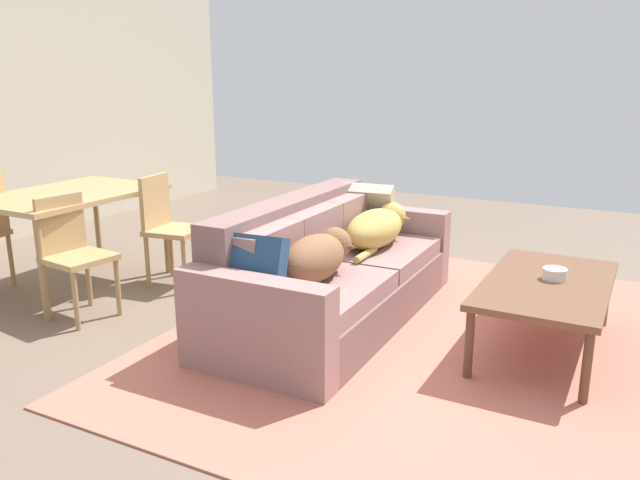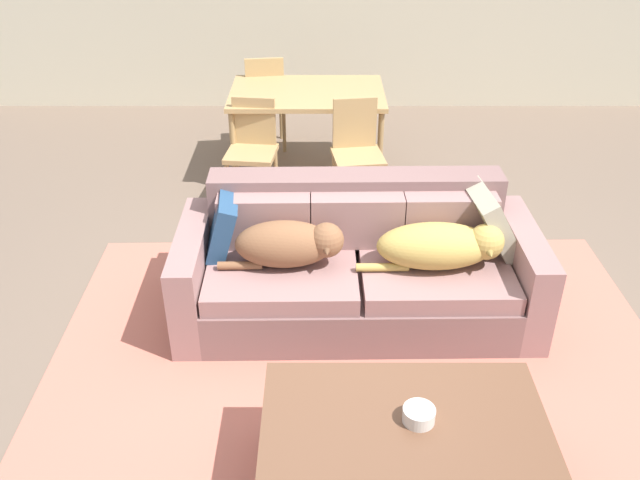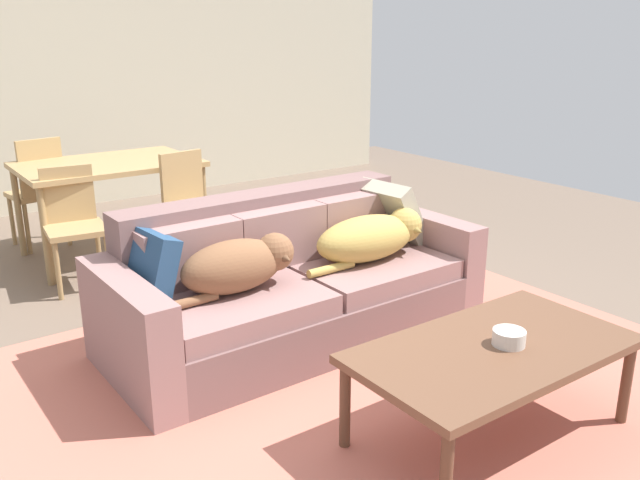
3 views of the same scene
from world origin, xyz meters
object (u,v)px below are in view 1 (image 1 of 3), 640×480
object	(u,v)px
throw_pillow_by_right_arm	(369,209)
dining_table	(69,201)
dog_on_left_cushion	(318,256)
dog_on_right_cushion	(377,227)
throw_pillow_by_left_arm	(253,267)
dining_chair_near_right	(168,224)
dining_chair_near_left	(73,250)
coffee_table	(547,288)
couch	(328,275)
bowl_on_coffee_table	(555,274)

from	to	relation	value
throw_pillow_by_right_arm	dining_table	size ratio (longest dim) A/B	0.32
dog_on_left_cushion	dog_on_right_cushion	xyz separation A→B (m)	(0.91, -0.01, -0.01)
throw_pillow_by_left_arm	dining_chair_near_right	xyz separation A→B (m)	(0.91, 1.45, -0.09)
dog_on_right_cushion	throw_pillow_by_right_arm	bearing A→B (deg)	31.38
dog_on_left_cushion	dining_chair_near_right	size ratio (longest dim) A/B	0.86
dog_on_right_cushion	dining_chair_near_left	distance (m)	2.18
coffee_table	dog_on_right_cushion	bearing A→B (deg)	74.40
couch	coffee_table	distance (m)	1.44
dining_chair_near_left	couch	bearing A→B (deg)	-56.61
couch	coffee_table	size ratio (longest dim) A/B	1.76
dog_on_left_cushion	dining_chair_near_right	xyz separation A→B (m)	(0.48, 1.63, -0.07)
dog_on_left_cushion	coffee_table	size ratio (longest dim) A/B	0.60
dog_on_left_cushion	dining_chair_near_right	distance (m)	1.70
dog_on_left_cushion	dog_on_right_cushion	world-z (taller)	dog_on_left_cushion
dog_on_right_cushion	dining_chair_near_left	world-z (taller)	dining_chair_near_left
bowl_on_coffee_table	throw_pillow_by_right_arm	bearing A→B (deg)	67.03
bowl_on_coffee_table	dining_table	distance (m)	3.63
dog_on_right_cushion	dining_table	xyz separation A→B (m)	(-0.85, 2.28, 0.13)
dining_table	dining_chair_near_right	size ratio (longest dim) A/B	1.52
dining_chair_near_right	couch	bearing A→B (deg)	-100.44
dog_on_left_cushion	bowl_on_coffee_table	bearing A→B (deg)	-65.83
couch	coffee_table	bearing A→B (deg)	-85.13
dining_table	dining_chair_near_right	bearing A→B (deg)	-56.85
dining_chair_near_right	bowl_on_coffee_table	bearing A→B (deg)	-95.33
coffee_table	dining_chair_near_left	world-z (taller)	dining_chair_near_left
throw_pillow_by_left_arm	dining_chair_near_right	size ratio (longest dim) A/B	0.42
throw_pillow_by_left_arm	coffee_table	bearing A→B (deg)	-55.97
bowl_on_coffee_table	dining_table	world-z (taller)	dining_table
dog_on_left_cushion	bowl_on_coffee_table	xyz separation A→B (m)	(0.62, -1.32, -0.09)
coffee_table	dining_table	distance (m)	3.60
dining_table	dining_chair_near_left	size ratio (longest dim) A/B	1.57
dog_on_right_cushion	throw_pillow_by_right_arm	world-z (taller)	throw_pillow_by_right_arm
coffee_table	dining_table	bearing A→B (deg)	97.91
couch	dining_chair_near_left	distance (m)	1.79
dog_on_left_cushion	dining_chair_near_left	xyz separation A→B (m)	(-0.39, 1.74, -0.09)
throw_pillow_by_right_arm	dining_chair_near_right	size ratio (longest dim) A/B	0.48
dog_on_left_cushion	dining_table	distance (m)	2.27
throw_pillow_by_left_arm	coffee_table	world-z (taller)	throw_pillow_by_left_arm
dining_chair_near_right	dining_chair_near_left	bearing A→B (deg)	164.91
coffee_table	dining_chair_near_right	distance (m)	2.92
dining_chair_near_left	coffee_table	bearing A→B (deg)	-65.93
couch	dog_on_right_cushion	xyz separation A→B (m)	(0.50, -0.15, 0.25)
dining_table	dining_chair_near_right	xyz separation A→B (m)	(0.41, -0.63, -0.20)
throw_pillow_by_right_arm	dining_chair_near_left	xyz separation A→B (m)	(-1.65, 1.53, -0.14)
bowl_on_coffee_table	dog_on_left_cushion	bearing A→B (deg)	115.01
throw_pillow_by_left_arm	dining_chair_near_left	size ratio (longest dim) A/B	0.44
dog_on_left_cushion	throw_pillow_by_left_arm	bearing A→B (deg)	156.37
couch	dining_chair_near_left	size ratio (longest dim) A/B	2.63
dog_on_left_cushion	dining_table	bearing A→B (deg)	87.57
dining_chair_near_left	dining_chair_near_right	world-z (taller)	dining_chair_near_right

